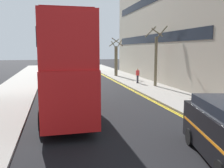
# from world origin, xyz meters

# --- Properties ---
(sidewalk_right) EXTENTS (4.00, 80.00, 0.14)m
(sidewalk_right) POSITION_xyz_m (6.50, 16.00, 0.07)
(sidewalk_right) COLOR gray
(sidewalk_right) RESTS_ON ground
(sidewalk_left) EXTENTS (4.00, 80.00, 0.14)m
(sidewalk_left) POSITION_xyz_m (-6.50, 16.00, 0.07)
(sidewalk_left) COLOR gray
(sidewalk_left) RESTS_ON ground
(kerb_line_outer) EXTENTS (0.10, 56.00, 0.01)m
(kerb_line_outer) POSITION_xyz_m (4.40, 14.00, 0.00)
(kerb_line_outer) COLOR yellow
(kerb_line_outer) RESTS_ON ground
(kerb_line_inner) EXTENTS (0.10, 56.00, 0.01)m
(kerb_line_inner) POSITION_xyz_m (4.24, 14.00, 0.00)
(kerb_line_inner) COLOR yellow
(kerb_line_inner) RESTS_ON ground
(double_decker_bus_away) EXTENTS (2.84, 10.82, 5.64)m
(double_decker_bus_away) POSITION_xyz_m (-2.34, 11.83, 3.03)
(double_decker_bus_away) COLOR red
(double_decker_bus_away) RESTS_ON ground
(pedestrian_far) EXTENTS (0.34, 0.22, 1.62)m
(pedestrian_far) POSITION_xyz_m (6.18, 22.53, 0.99)
(pedestrian_far) COLOR #2D2D38
(pedestrian_far) RESTS_ON sidewalk_right
(street_tree_near) EXTENTS (1.66, 1.76, 5.32)m
(street_tree_near) POSITION_xyz_m (5.72, 30.49, 2.47)
(street_tree_near) COLOR #6B6047
(street_tree_near) RESTS_ON sidewalk_right
(street_tree_mid) EXTENTS (2.04, 1.87, 6.12)m
(street_tree_mid) POSITION_xyz_m (7.23, 20.02, 3.06)
(street_tree_mid) COLOR #6B6047
(street_tree_mid) RESTS_ON sidewalk_right
(townhouse_terrace_right) EXTENTS (10.08, 28.00, 13.50)m
(townhouse_terrace_right) POSITION_xyz_m (13.50, 25.00, 6.75)
(townhouse_terrace_right) COLOR #B2A893
(townhouse_terrace_right) RESTS_ON ground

